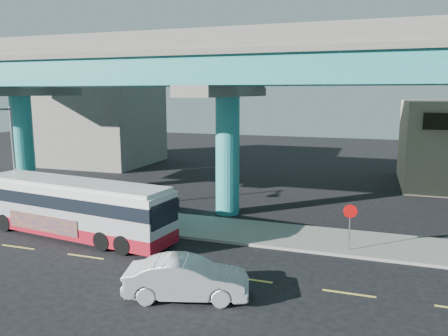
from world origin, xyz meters
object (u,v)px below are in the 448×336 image
(stop_sign, at_px, (350,218))
(street_lamp, at_px, (6,145))
(transit_bus, at_px, (74,206))
(parked_car, at_px, (36,198))
(sedan, at_px, (187,278))

(stop_sign, bearing_deg, street_lamp, -163.36)
(transit_bus, distance_m, street_lamp, 6.46)
(transit_bus, height_order, parked_car, transit_bus)
(parked_car, height_order, street_lamp, street_lamp)
(transit_bus, bearing_deg, parked_car, 156.31)
(stop_sign, bearing_deg, transit_bus, -157.27)
(street_lamp, relative_size, stop_sign, 2.95)
(sedan, height_order, parked_car, sedan)
(street_lamp, xyz_separation_m, stop_sign, (19.78, 0.71, -2.81))
(street_lamp, bearing_deg, sedan, -23.06)
(transit_bus, height_order, street_lamp, street_lamp)
(sedan, xyz_separation_m, street_lamp, (-14.26, 6.07, 3.81))
(stop_sign, bearing_deg, sedan, -114.56)
(parked_car, xyz_separation_m, stop_sign, (19.83, -1.42, 0.93))
(sedan, xyz_separation_m, parked_car, (-14.31, 8.20, 0.07))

